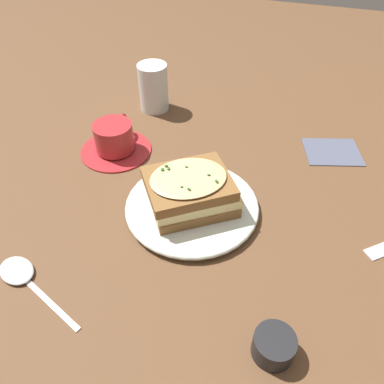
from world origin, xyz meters
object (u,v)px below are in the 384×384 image
water_glass (153,87)px  spoon (20,274)px  condiment_pot (274,346)px  sandwich (191,190)px  teacup_with_saucer (115,140)px  dinner_plate (192,206)px  napkin (332,151)px

water_glass → spoon: bearing=88.1°
water_glass → spoon: (0.02, 0.50, -0.05)m
water_glass → condiment_pot: water_glass is taller
sandwich → spoon: size_ratio=1.06×
spoon → teacup_with_saucer: bearing=21.5°
dinner_plate → water_glass: (0.18, -0.29, 0.04)m
sandwich → spoon: (0.20, 0.20, -0.04)m
water_glass → condiment_pot: size_ratio=2.03×
teacup_with_saucer → condiment_pot: size_ratio=2.73×
sandwich → spoon: bearing=45.7°
sandwich → teacup_with_saucer: (0.20, -0.12, -0.02)m
napkin → water_glass: bearing=-7.2°
condiment_pot → napkin: bearing=-97.2°
water_glass → napkin: bearing=172.8°
teacup_with_saucer → condiment_pot: 0.49m
spoon → water_glass: bearing=19.9°
dinner_plate → water_glass: size_ratio=2.14×
sandwich → condiment_pot: (-0.17, 0.21, -0.03)m
dinner_plate → teacup_with_saucer: 0.23m
dinner_plate → condiment_pot: (-0.17, 0.21, 0.01)m
dinner_plate → teacup_with_saucer: (0.20, -0.11, 0.02)m
dinner_plate → teacup_with_saucer: bearing=-29.9°
spoon → napkin: size_ratio=1.54×
napkin → sandwich: bearing=46.7°
sandwich → napkin: 0.34m
water_glass → sandwich: bearing=121.7°
dinner_plate → teacup_with_saucer: size_ratio=1.59×
sandwich → water_glass: size_ratio=1.68×
dinner_plate → condiment_pot: bearing=129.5°
dinner_plate → teacup_with_saucer: teacup_with_saucer is taller
spoon → condiment_pot: bearing=-68.5°
teacup_with_saucer → napkin: bearing=-78.0°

